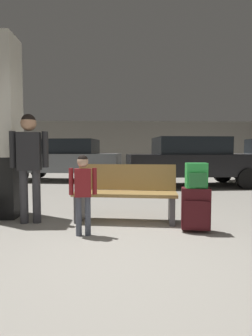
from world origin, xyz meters
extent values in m
cube|color=gray|center=(0.00, 4.00, -0.05)|extent=(18.00, 18.00, 0.10)
cube|color=gray|center=(0.00, 12.86, 1.40)|extent=(18.00, 0.12, 2.80)
cube|color=black|center=(-1.92, 1.85, 0.50)|extent=(0.57, 0.57, 1.00)
cube|color=silver|center=(-1.92, 1.85, 1.99)|extent=(0.56, 0.56, 1.97)
cube|color=#9E7A42|center=(0.13, 1.43, 0.44)|extent=(1.65, 0.65, 0.05)
cube|color=#9E7A42|center=(0.16, 1.68, 0.68)|extent=(1.60, 0.33, 0.42)
cube|color=#4C4C51|center=(-0.59, 1.53, 0.21)|extent=(0.13, 0.41, 0.41)
cube|color=#4C4C51|center=(0.84, 1.33, 0.21)|extent=(0.13, 0.41, 0.41)
cube|color=#471419|center=(1.08, 0.89, 0.32)|extent=(0.41, 0.27, 0.56)
cube|color=#471419|center=(1.06, 0.78, 0.26)|extent=(0.34, 0.09, 0.36)
cube|color=#A5A5AA|center=(1.09, 0.97, 0.59)|extent=(0.14, 0.05, 0.02)
cylinder|color=black|center=(0.94, 1.00, 0.02)|extent=(0.03, 0.05, 0.04)
cylinder|color=black|center=(1.25, 0.94, 0.02)|extent=(0.03, 0.05, 0.04)
cube|color=green|center=(1.08, 0.89, 0.77)|extent=(0.29, 0.18, 0.34)
cube|color=#2B773A|center=(1.07, 0.79, 0.72)|extent=(0.23, 0.05, 0.19)
cylinder|color=black|center=(1.08, 0.89, 0.93)|extent=(0.06, 0.03, 0.02)
cylinder|color=#4C5160|center=(-0.38, 0.78, 0.26)|extent=(0.08, 0.08, 0.51)
cylinder|color=#4C5160|center=(-0.50, 0.77, 0.26)|extent=(0.08, 0.08, 0.51)
cube|color=maroon|center=(-0.44, 0.77, 0.70)|extent=(0.22, 0.14, 0.36)
cylinder|color=maroon|center=(-0.29, 0.78, 0.71)|extent=(0.06, 0.06, 0.35)
cylinder|color=maroon|center=(-0.59, 0.76, 0.71)|extent=(0.06, 0.06, 0.35)
sphere|color=tan|center=(-0.44, 0.77, 0.97)|extent=(0.15, 0.15, 0.15)
sphere|color=black|center=(-0.44, 0.77, 0.99)|extent=(0.13, 0.13, 0.13)
cylinder|color=#E5D84C|center=(-0.52, 0.87, 0.71)|extent=(0.06, 0.06, 0.10)
cylinder|color=red|center=(-0.52, 0.87, 0.79)|extent=(0.01, 0.01, 0.06)
cylinder|color=#38383D|center=(-1.23, 1.41, 0.41)|extent=(0.12, 0.12, 0.81)
cylinder|color=#38383D|center=(-1.41, 1.40, 0.41)|extent=(0.12, 0.12, 0.81)
cube|color=#232326|center=(-1.32, 1.41, 1.10)|extent=(0.35, 0.23, 0.57)
cylinder|color=#232326|center=(-1.09, 1.43, 1.13)|extent=(0.09, 0.09, 0.55)
cylinder|color=#232326|center=(-1.56, 1.38, 1.13)|extent=(0.09, 0.09, 0.55)
sphere|color=#A87A5B|center=(-1.32, 1.41, 1.52)|extent=(0.23, 0.23, 0.23)
sphere|color=black|center=(-1.32, 1.41, 1.55)|extent=(0.21, 0.21, 0.21)
cube|color=slate|center=(-1.95, 7.14, 0.67)|extent=(4.28, 2.19, 0.64)
cube|color=black|center=(-1.80, 7.12, 1.25)|extent=(2.27, 1.79, 0.52)
cylinder|color=black|center=(-3.34, 6.50, 0.30)|extent=(0.62, 0.27, 0.60)
cylinder|color=black|center=(-3.14, 8.09, 0.30)|extent=(0.62, 0.27, 0.60)
cylinder|color=black|center=(-0.76, 6.19, 0.30)|extent=(0.62, 0.27, 0.60)
cylinder|color=black|center=(-0.56, 7.77, 0.30)|extent=(0.62, 0.27, 0.60)
cylinder|color=black|center=(4.65, 7.15, 0.30)|extent=(0.62, 0.28, 0.60)
cube|color=black|center=(2.40, 5.54, 0.67)|extent=(4.17, 1.88, 0.64)
cube|color=black|center=(2.25, 5.53, 1.25)|extent=(2.17, 1.63, 0.52)
cylinder|color=black|center=(3.67, 6.40, 0.30)|extent=(0.61, 0.23, 0.60)
cylinder|color=black|center=(3.74, 4.80, 0.30)|extent=(0.61, 0.23, 0.60)
cylinder|color=black|center=(1.07, 6.28, 0.30)|extent=(0.61, 0.23, 0.60)
cylinder|color=black|center=(1.14, 4.68, 0.30)|extent=(0.61, 0.23, 0.60)
camera|label=1|loc=(0.00, -2.66, 1.12)|focal=28.42mm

